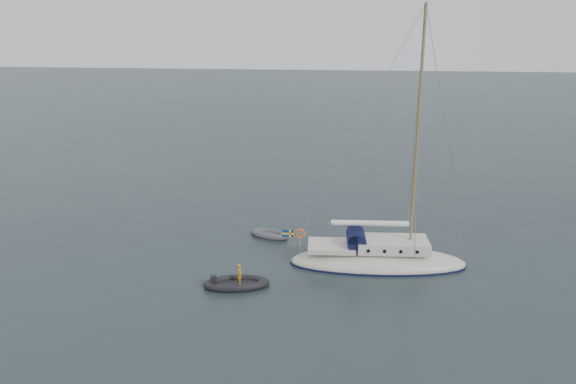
# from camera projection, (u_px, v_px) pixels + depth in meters

# --- Properties ---
(ground) EXTENTS (300.00, 300.00, 0.00)m
(ground) POSITION_uv_depth(u_px,v_px,m) (319.00, 253.00, 33.01)
(ground) COLOR black
(ground) RESTS_ON ground
(sailboat) EXTENTS (10.23, 3.06, 14.57)m
(sailboat) POSITION_uv_depth(u_px,v_px,m) (379.00, 247.00, 30.98)
(sailboat) COLOR beige
(sailboat) RESTS_ON ground
(dinghy) EXTENTS (2.65, 1.20, 0.38)m
(dinghy) POSITION_uv_depth(u_px,v_px,m) (269.00, 234.00, 35.53)
(dinghy) COLOR #505156
(dinghy) RESTS_ON ground
(rib) EXTENTS (3.42, 1.56, 1.25)m
(rib) POSITION_uv_depth(u_px,v_px,m) (236.00, 283.00, 28.66)
(rib) COLOR black
(rib) RESTS_ON ground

